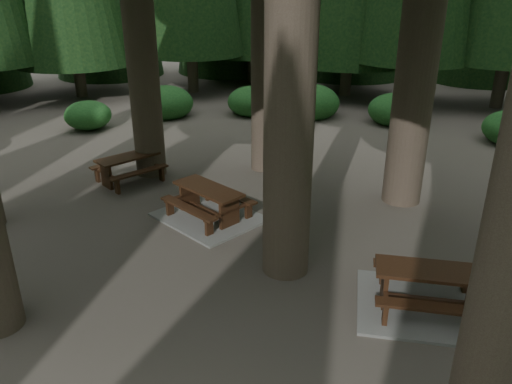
% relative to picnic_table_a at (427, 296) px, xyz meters
% --- Properties ---
extents(ground, '(80.00, 80.00, 0.00)m').
position_rel_picnic_table_a_xyz_m(ground, '(-3.32, 0.10, -0.25)').
color(ground, '#524C43').
rests_on(ground, ground).
extents(picnic_table_a, '(2.49, 2.18, 0.74)m').
position_rel_picnic_table_a_xyz_m(picnic_table_a, '(0.00, 0.00, 0.00)').
color(picnic_table_a, gray).
rests_on(picnic_table_a, ground).
extents(picnic_table_b, '(1.87, 2.02, 0.70)m').
position_rel_picnic_table_a_xyz_m(picnic_table_b, '(-7.73, 2.88, 0.22)').
color(picnic_table_b, '#341D0F').
rests_on(picnic_table_b, ground).
extents(picnic_table_c, '(2.71, 2.52, 0.74)m').
position_rel_picnic_table_a_xyz_m(picnic_table_c, '(-4.79, 1.68, -0.00)').
color(picnic_table_c, gray).
rests_on(picnic_table_c, ground).
extents(shrub_ring, '(23.86, 24.64, 1.49)m').
position_rel_picnic_table_a_xyz_m(shrub_ring, '(-2.61, 0.85, 0.15)').
color(shrub_ring, '#1D5722').
rests_on(shrub_ring, ground).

